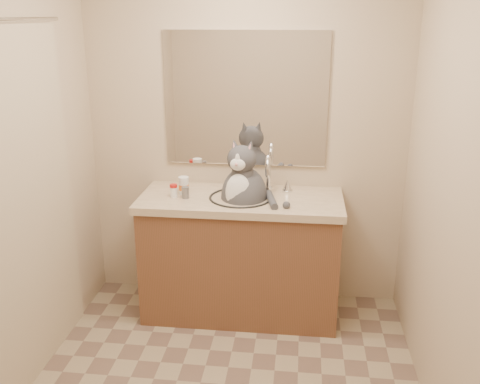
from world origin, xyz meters
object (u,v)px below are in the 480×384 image
at_px(pill_bottle_redcap, 174,191).
at_px(pill_bottle_orange, 184,186).
at_px(cat, 244,193).
at_px(grey_canister, 185,193).

relative_size(pill_bottle_redcap, pill_bottle_orange, 0.74).
distance_m(cat, pill_bottle_orange, 0.41).
bearing_deg(pill_bottle_redcap, cat, 4.06).
bearing_deg(pill_bottle_orange, grey_canister, -70.94).
height_order(pill_bottle_orange, grey_canister, pill_bottle_orange).
relative_size(cat, pill_bottle_redcap, 7.06).
height_order(cat, pill_bottle_redcap, cat).
distance_m(cat, grey_canister, 0.38).
bearing_deg(pill_bottle_orange, pill_bottle_redcap, -125.40).
height_order(cat, grey_canister, cat).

